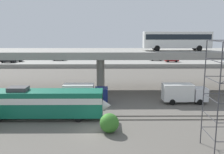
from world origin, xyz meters
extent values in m
plane|color=#605B54|center=(0.00, 0.00, 0.00)|extent=(260.00, 260.00, 0.00)
cube|color=#59544C|center=(0.00, 3.29, 0.06)|extent=(110.00, 0.12, 0.12)
cube|color=#59544C|center=(0.00, 4.71, 0.06)|extent=(110.00, 0.12, 0.12)
cube|color=#14664C|center=(-7.10, 4.00, 2.08)|extent=(15.88, 3.00, 3.20)
cube|color=silver|center=(-7.10, 4.00, 2.66)|extent=(15.88, 3.04, 0.77)
cone|color=silver|center=(0.84, 4.00, 1.76)|extent=(2.17, 2.85, 2.85)
cube|color=black|center=(-0.78, 4.00, 2.98)|extent=(2.17, 2.70, 1.02)
cube|color=#3F3F42|center=(-9.81, 4.00, 3.93)|extent=(2.40, 1.80, 0.50)
cylinder|color=black|center=(-2.14, 5.35, 0.48)|extent=(0.96, 0.18, 0.96)
cylinder|color=black|center=(-2.14, 2.65, 0.48)|extent=(0.96, 0.18, 0.96)
cylinder|color=black|center=(-12.06, 5.35, 0.48)|extent=(0.96, 0.18, 0.96)
cube|color=gray|center=(0.00, 20.00, 6.96)|extent=(96.00, 10.78, 1.27)
cylinder|color=gray|center=(0.00, 20.00, 3.16)|extent=(1.50, 1.50, 6.33)
cube|color=silver|center=(13.79, 18.56, 9.54)|extent=(12.00, 2.55, 2.90)
cube|color=black|center=(13.79, 18.56, 10.06)|extent=(11.52, 2.59, 0.93)
cube|color=black|center=(19.74, 18.56, 9.89)|extent=(0.08, 2.30, 1.74)
cylinder|color=black|center=(17.51, 19.78, 8.09)|extent=(1.00, 0.26, 1.00)
cylinder|color=black|center=(17.51, 17.35, 8.09)|extent=(1.00, 0.26, 1.00)
cylinder|color=black|center=(10.07, 19.78, 8.09)|extent=(1.00, 0.26, 1.00)
cylinder|color=black|center=(10.07, 17.35, 8.09)|extent=(1.00, 0.26, 1.00)
cube|color=silver|center=(15.78, 10.98, 1.44)|extent=(2.00, 2.30, 2.00)
cube|color=silver|center=(12.28, 10.98, 1.74)|extent=(4.60, 2.30, 2.60)
cylinder|color=black|center=(15.49, 12.07, 0.44)|extent=(0.88, 0.28, 0.88)
cylinder|color=black|center=(15.49, 9.89, 0.44)|extent=(0.88, 0.28, 0.88)
cylinder|color=black|center=(11.28, 12.07, 0.44)|extent=(0.88, 0.28, 0.88)
cylinder|color=black|center=(11.28, 9.89, 0.44)|extent=(0.88, 0.28, 0.88)
cube|color=navy|center=(0.43, 10.98, 1.44)|extent=(2.00, 2.30, 2.00)
cube|color=silver|center=(-3.07, 10.98, 1.74)|extent=(4.60, 2.30, 2.60)
cylinder|color=black|center=(0.14, 12.07, 0.44)|extent=(0.88, 0.28, 0.88)
cylinder|color=black|center=(0.14, 9.89, 0.44)|extent=(0.88, 0.28, 0.88)
cylinder|color=black|center=(-4.08, 12.07, 0.44)|extent=(0.88, 0.28, 0.88)
cylinder|color=black|center=(-4.08, 9.89, 0.44)|extent=(0.88, 0.28, 0.88)
cylinder|color=#38383D|center=(10.88, -3.38, 5.14)|extent=(0.10, 0.10, 10.28)
cylinder|color=#38383D|center=(10.88, -6.79, 5.14)|extent=(0.10, 0.10, 10.28)
cylinder|color=#38383D|center=(12.58, -3.38, 1.71)|extent=(3.41, 0.07, 0.07)
cylinder|color=#38383D|center=(10.88, -5.08, 1.71)|extent=(0.07, 3.41, 0.07)
cylinder|color=#38383D|center=(12.58, -3.38, 3.43)|extent=(3.41, 0.07, 0.07)
cylinder|color=#38383D|center=(10.88, -5.08, 3.43)|extent=(0.07, 3.41, 0.07)
cylinder|color=#38383D|center=(12.58, -3.38, 5.14)|extent=(3.41, 0.07, 0.07)
cylinder|color=#38383D|center=(10.88, -5.08, 5.14)|extent=(0.07, 3.41, 0.07)
cylinder|color=#38383D|center=(12.58, -3.38, 6.85)|extent=(3.41, 0.07, 0.07)
cylinder|color=#38383D|center=(10.88, -5.08, 6.85)|extent=(0.07, 3.41, 0.07)
cylinder|color=#38383D|center=(12.58, -3.38, 8.57)|extent=(3.41, 0.07, 0.07)
cylinder|color=#38383D|center=(10.88, -5.08, 8.57)|extent=(0.07, 3.41, 0.07)
cylinder|color=#38383D|center=(10.88, -5.08, 10.28)|extent=(0.07, 3.41, 0.07)
cube|color=gray|center=(0.00, 55.00, 0.60)|extent=(79.75, 13.58, 1.20)
cube|color=black|center=(-30.24, 52.09, 1.87)|extent=(4.54, 1.83, 0.70)
cube|color=#1E232B|center=(-30.02, 52.09, 2.46)|extent=(2.00, 1.61, 0.48)
cylinder|color=black|center=(-31.65, 51.23, 1.52)|extent=(0.64, 0.20, 0.64)
cylinder|color=black|center=(-31.65, 52.96, 1.52)|extent=(0.64, 0.20, 0.64)
cylinder|color=black|center=(-28.83, 51.23, 1.52)|extent=(0.64, 0.20, 0.64)
cylinder|color=black|center=(-28.83, 52.96, 1.52)|extent=(0.64, 0.20, 0.64)
cube|color=maroon|center=(21.67, 53.67, 1.87)|extent=(4.34, 1.76, 0.70)
cube|color=#1E232B|center=(21.45, 53.67, 2.46)|extent=(1.91, 1.55, 0.48)
cylinder|color=black|center=(23.02, 54.51, 1.52)|extent=(0.64, 0.20, 0.64)
cylinder|color=black|center=(23.02, 52.83, 1.52)|extent=(0.64, 0.20, 0.64)
cylinder|color=black|center=(20.32, 54.51, 1.52)|extent=(0.64, 0.20, 0.64)
cylinder|color=black|center=(20.32, 52.83, 1.52)|extent=(0.64, 0.20, 0.64)
cube|color=silver|center=(17.32, 57.55, 1.87)|extent=(4.45, 1.81, 0.70)
cube|color=#1E232B|center=(17.10, 57.55, 2.46)|extent=(1.96, 1.59, 0.48)
cylinder|color=black|center=(18.70, 58.40, 1.52)|extent=(0.64, 0.20, 0.64)
cylinder|color=black|center=(18.70, 56.69, 1.52)|extent=(0.64, 0.20, 0.64)
cylinder|color=black|center=(15.94, 58.40, 1.52)|extent=(0.64, 0.20, 0.64)
cylinder|color=black|center=(15.94, 56.69, 1.52)|extent=(0.64, 0.20, 0.64)
cube|color=#515459|center=(-15.40, 57.93, 1.87)|extent=(4.47, 1.85, 0.70)
cube|color=#1E232B|center=(-15.62, 57.93, 2.46)|extent=(1.97, 1.63, 0.48)
cylinder|color=black|center=(-14.01, 58.81, 1.52)|extent=(0.64, 0.20, 0.64)
cylinder|color=black|center=(-14.01, 57.05, 1.52)|extent=(0.64, 0.20, 0.64)
cylinder|color=black|center=(-16.79, 58.81, 1.52)|extent=(0.64, 0.20, 0.64)
cylinder|color=black|center=(-16.79, 57.05, 1.52)|extent=(0.64, 0.20, 0.64)
cube|color=#515459|center=(-28.48, 54.83, 1.87)|extent=(4.09, 1.82, 0.70)
cube|color=#1E232B|center=(-28.69, 54.83, 2.46)|extent=(1.80, 1.60, 0.48)
cylinder|color=black|center=(-27.21, 55.70, 1.52)|extent=(0.64, 0.20, 0.64)
cylinder|color=black|center=(-27.21, 53.97, 1.52)|extent=(0.64, 0.20, 0.64)
cylinder|color=black|center=(-29.75, 55.70, 1.52)|extent=(0.64, 0.20, 0.64)
cylinder|color=black|center=(-29.75, 53.97, 1.52)|extent=(0.64, 0.20, 0.64)
cube|color=#385B7A|center=(0.00, 78.00, 0.00)|extent=(140.00, 36.00, 0.01)
sphere|color=#367428|center=(1.71, -0.51, 1.08)|extent=(2.16, 2.16, 2.16)
camera|label=1|loc=(1.79, -27.17, 11.18)|focal=40.61mm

